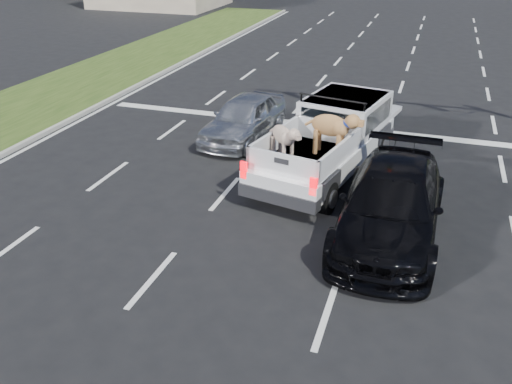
% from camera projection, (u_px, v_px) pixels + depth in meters
% --- Properties ---
extents(ground, '(160.00, 160.00, 0.00)m').
position_uv_depth(ground, '(235.00, 296.00, 10.24)').
color(ground, black).
rests_on(ground, ground).
extents(road_markings, '(17.75, 60.00, 0.01)m').
position_uv_depth(road_markings, '(313.00, 165.00, 15.81)').
color(road_markings, silver).
rests_on(road_markings, ground).
extents(curb_left, '(0.15, 60.00, 0.14)m').
position_uv_depth(curb_left, '(41.00, 135.00, 17.85)').
color(curb_left, gray).
rests_on(curb_left, ground).
extents(pickup_truck, '(3.18, 6.05, 2.16)m').
position_uv_depth(pickup_truck, '(329.00, 138.00, 14.92)').
color(pickup_truck, black).
rests_on(pickup_truck, ground).
extents(silver_sedan, '(2.07, 4.30, 1.42)m').
position_uv_depth(silver_sedan, '(244.00, 118.00, 17.44)').
color(silver_sedan, silver).
rests_on(silver_sedan, ground).
extents(black_coupe, '(2.25, 5.34, 1.54)m').
position_uv_depth(black_coupe, '(391.00, 204.00, 11.93)').
color(black_coupe, black).
rests_on(black_coupe, ground).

